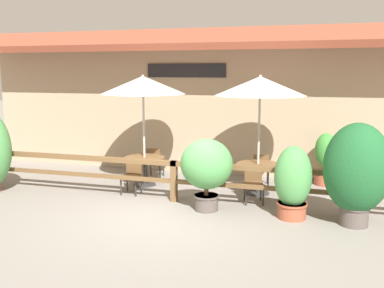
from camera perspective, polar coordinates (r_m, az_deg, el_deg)
name	(u,v)px	position (r m, az deg, el deg)	size (l,w,h in m)	color
ground_plane	(158,216)	(9.07, -4.52, -9.49)	(60.00, 60.00, 0.00)	gray
building_facade	(207,100)	(12.52, 1.95, 5.94)	(14.28, 1.49, 4.23)	tan
patio_railing	(174,172)	(9.82, -2.43, -3.74)	(10.40, 0.14, 0.95)	brown
patio_umbrella_near	(143,85)	(11.07, -6.55, 7.80)	(2.18, 2.18, 2.89)	#B7B2A8
dining_table_near	(144,163)	(11.31, -6.36, -2.49)	(1.07, 1.07, 0.75)	brown
chair_near_streetside	(132,174)	(10.62, -7.99, -4.00)	(0.43, 0.43, 0.86)	brown
chair_near_wallside	(155,161)	(12.08, -5.01, -2.28)	(0.45, 0.45, 0.86)	brown
patio_umbrella_middle	(260,86)	(10.31, 9.07, 7.62)	(2.18, 2.18, 2.89)	#B7B2A8
dining_table_middle	(258,170)	(10.57, 8.78, -3.40)	(1.07, 1.07, 0.75)	brown
chair_middle_streetside	(254,182)	(9.89, 8.22, -5.01)	(0.51, 0.51, 0.86)	brown
chair_middle_wallside	(261,168)	(11.31, 9.17, -3.18)	(0.48, 0.48, 0.86)	brown
potted_plant_entrance_palm	(357,171)	(8.78, 21.12, -3.32)	(1.26, 1.13, 2.02)	#564C47
potted_plant_corner_fern	(206,167)	(9.14, 1.95, -3.08)	(1.12, 1.01, 1.56)	#564C47
potted_plant_small_flowering	(293,182)	(8.91, 13.29, -4.98)	(0.75, 0.68, 1.50)	#9E4C33
potted_plant_broad_leaf	(326,158)	(11.79, 17.38, -1.84)	(0.57, 0.56, 1.38)	#9E4C33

